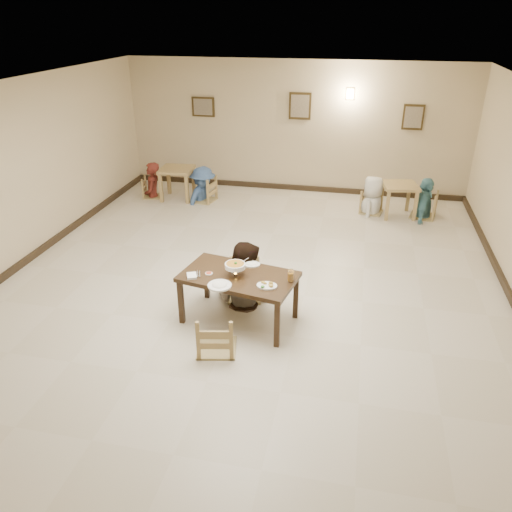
% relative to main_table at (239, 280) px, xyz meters
% --- Properties ---
extents(floor, '(10.00, 10.00, 0.00)m').
position_rel_main_table_xyz_m(floor, '(-0.07, 0.85, -0.64)').
color(floor, beige).
rests_on(floor, ground).
extents(ceiling, '(10.00, 10.00, 0.00)m').
position_rel_main_table_xyz_m(ceiling, '(-0.07, 0.85, 2.36)').
color(ceiling, white).
rests_on(ceiling, wall_back).
extents(wall_back, '(10.00, 0.00, 10.00)m').
position_rel_main_table_xyz_m(wall_back, '(-0.07, 5.85, 0.86)').
color(wall_back, '#CBB792').
rests_on(wall_back, floor).
extents(wall_front, '(10.00, 0.00, 10.00)m').
position_rel_main_table_xyz_m(wall_front, '(-0.07, -4.15, 0.86)').
color(wall_front, '#CBB792').
rests_on(wall_front, floor).
extents(wall_left, '(0.00, 10.00, 10.00)m').
position_rel_main_table_xyz_m(wall_left, '(-4.07, 0.85, 0.86)').
color(wall_left, '#CBB792').
rests_on(wall_left, floor).
extents(baseboard_back, '(8.00, 0.06, 0.12)m').
position_rel_main_table_xyz_m(baseboard_back, '(-0.07, 5.82, -0.58)').
color(baseboard_back, black).
rests_on(baseboard_back, floor).
extents(baseboard_left, '(0.06, 10.00, 0.12)m').
position_rel_main_table_xyz_m(baseboard_left, '(-4.04, 0.85, -0.58)').
color(baseboard_left, black).
rests_on(baseboard_left, floor).
extents(picture_a, '(0.55, 0.04, 0.45)m').
position_rel_main_table_xyz_m(picture_a, '(-2.27, 5.81, 1.26)').
color(picture_a, '#332510').
rests_on(picture_a, wall_back).
extents(picture_b, '(0.50, 0.04, 0.60)m').
position_rel_main_table_xyz_m(picture_b, '(0.03, 5.81, 1.36)').
color(picture_b, '#332510').
rests_on(picture_b, wall_back).
extents(picture_c, '(0.45, 0.04, 0.55)m').
position_rel_main_table_xyz_m(picture_c, '(2.53, 5.81, 1.21)').
color(picture_c, '#332510').
rests_on(picture_c, wall_back).
extents(wall_sconce, '(0.16, 0.05, 0.22)m').
position_rel_main_table_xyz_m(wall_sconce, '(1.13, 5.81, 1.66)').
color(wall_sconce, '#FFD88C').
rests_on(wall_sconce, wall_back).
extents(main_table, '(1.68, 1.15, 0.72)m').
position_rel_main_table_xyz_m(main_table, '(0.00, 0.00, 0.00)').
color(main_table, '#332010').
rests_on(main_table, floor).
extents(chair_far, '(0.50, 0.50, 1.06)m').
position_rel_main_table_xyz_m(chair_far, '(-0.07, 0.64, -0.11)').
color(chair_far, tan).
rests_on(chair_far, floor).
extents(chair_near, '(0.50, 0.50, 1.06)m').
position_rel_main_table_xyz_m(chair_near, '(-0.13, -0.73, -0.12)').
color(chair_near, tan).
rests_on(chair_near, floor).
extents(main_diner, '(1.09, 0.94, 1.93)m').
position_rel_main_table_xyz_m(main_diner, '(-0.06, 0.53, 0.32)').
color(main_diner, gray).
rests_on(main_diner, floor).
extents(curry_warmer, '(0.31, 0.28, 0.25)m').
position_rel_main_table_xyz_m(curry_warmer, '(-0.04, -0.02, 0.23)').
color(curry_warmer, silver).
rests_on(curry_warmer, main_table).
extents(rice_plate_far, '(0.27, 0.27, 0.06)m').
position_rel_main_table_xyz_m(rice_plate_far, '(0.10, 0.33, 0.09)').
color(rice_plate_far, white).
rests_on(rice_plate_far, main_table).
extents(rice_plate_near, '(0.32, 0.32, 0.07)m').
position_rel_main_table_xyz_m(rice_plate_near, '(-0.17, -0.35, 0.10)').
color(rice_plate_near, white).
rests_on(rice_plate_near, main_table).
extents(fried_plate, '(0.27, 0.27, 0.06)m').
position_rel_main_table_xyz_m(fried_plate, '(0.44, -0.24, 0.10)').
color(fried_plate, white).
rests_on(fried_plate, main_table).
extents(chili_dish, '(0.10, 0.10, 0.02)m').
position_rel_main_table_xyz_m(chili_dish, '(-0.40, -0.06, 0.09)').
color(chili_dish, white).
rests_on(chili_dish, main_table).
extents(napkin_cutlery, '(0.21, 0.27, 0.03)m').
position_rel_main_table_xyz_m(napkin_cutlery, '(-0.60, -0.18, 0.10)').
color(napkin_cutlery, white).
rests_on(napkin_cutlery, main_table).
extents(drink_glass, '(0.08, 0.08, 0.17)m').
position_rel_main_table_xyz_m(drink_glass, '(0.72, -0.03, 0.16)').
color(drink_glass, white).
rests_on(drink_glass, main_table).
extents(bg_table_left, '(0.77, 0.77, 0.73)m').
position_rel_main_table_xyz_m(bg_table_left, '(-2.60, 4.65, -0.05)').
color(bg_table_left, '#A38550').
rests_on(bg_table_left, floor).
extents(bg_table_right, '(0.82, 0.82, 0.70)m').
position_rel_main_table_xyz_m(bg_table_right, '(2.35, 4.60, -0.08)').
color(bg_table_right, '#A38550').
rests_on(bg_table_right, floor).
extents(bg_chair_ll, '(0.42, 0.42, 0.90)m').
position_rel_main_table_xyz_m(bg_chair_ll, '(-3.22, 4.62, -0.20)').
color(bg_chair_ll, tan).
rests_on(bg_chair_ll, floor).
extents(bg_chair_lr, '(0.51, 0.51, 1.09)m').
position_rel_main_table_xyz_m(bg_chair_lr, '(-1.98, 4.62, -0.10)').
color(bg_chair_lr, tan).
rests_on(bg_chair_lr, floor).
extents(bg_chair_rl, '(0.45, 0.45, 0.96)m').
position_rel_main_table_xyz_m(bg_chair_rl, '(1.82, 4.66, -0.17)').
color(bg_chair_rl, tan).
rests_on(bg_chair_rl, floor).
extents(bg_chair_rr, '(0.49, 0.49, 1.05)m').
position_rel_main_table_xyz_m(bg_chair_rr, '(2.89, 4.64, -0.12)').
color(bg_chair_rr, tan).
rests_on(bg_chair_rr, floor).
extents(bg_diner_a, '(0.54, 0.68, 1.64)m').
position_rel_main_table_xyz_m(bg_diner_a, '(-3.22, 4.62, 0.18)').
color(bg_diner_a, maroon).
rests_on(bg_diner_a, floor).
extents(bg_diner_b, '(0.89, 1.17, 1.60)m').
position_rel_main_table_xyz_m(bg_diner_b, '(-1.98, 4.62, 0.16)').
color(bg_diner_b, '#46679B').
rests_on(bg_diner_b, floor).
extents(bg_diner_c, '(0.68, 0.89, 1.61)m').
position_rel_main_table_xyz_m(bg_diner_c, '(1.82, 4.66, 0.16)').
color(bg_diner_c, silver).
rests_on(bg_diner_c, floor).
extents(bg_diner_d, '(0.57, 1.05, 1.70)m').
position_rel_main_table_xyz_m(bg_diner_d, '(2.89, 4.64, 0.21)').
color(bg_diner_d, teal).
rests_on(bg_diner_d, floor).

